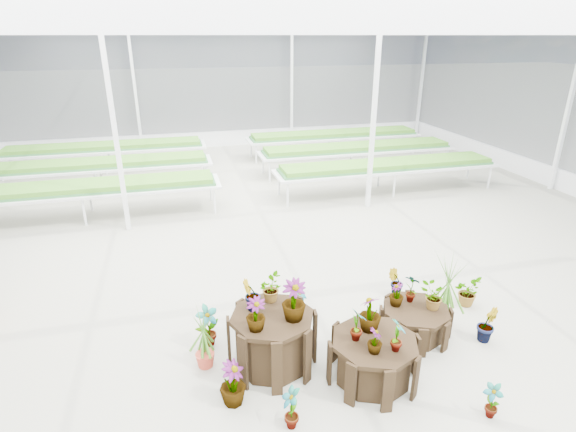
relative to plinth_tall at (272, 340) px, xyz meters
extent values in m
plane|color=gray|center=(0.77, 1.34, -0.39)|extent=(24.00, 24.00, 0.00)
cylinder|color=black|center=(0.00, 0.00, 0.00)|extent=(1.29, 1.29, 0.79)
cylinder|color=black|center=(1.20, -0.60, -0.09)|extent=(1.29, 1.29, 0.61)
cylinder|color=black|center=(2.20, 0.10, -0.17)|extent=(1.29, 1.29, 0.46)
imported|color=#3D7420|center=(-0.24, 0.17, 0.63)|extent=(0.33, 0.32, 0.47)
imported|color=#3D7420|center=(0.25, -0.15, 0.67)|extent=(0.38, 0.38, 0.55)
imported|color=#3D7420|center=(0.05, 0.36, 0.58)|extent=(0.30, 0.34, 0.38)
imported|color=#3D7420|center=(-0.26, -0.25, 0.61)|extent=(0.28, 0.28, 0.44)
imported|color=#3D7420|center=(0.97, -0.54, 0.46)|extent=(0.20, 0.28, 0.49)
imported|color=#3D7420|center=(1.36, -0.86, 0.45)|extent=(0.22, 0.28, 0.46)
imported|color=#3D7420|center=(1.22, -0.38, 0.47)|extent=(0.38, 0.38, 0.52)
imported|color=#3D7420|center=(1.09, -0.81, 0.38)|extent=(0.22, 0.22, 0.33)
imported|color=#3D7420|center=(1.95, 0.27, 0.25)|extent=(0.27, 0.27, 0.38)
imported|color=#3D7420|center=(2.41, 0.05, 0.26)|extent=(0.43, 0.40, 0.40)
imported|color=#3D7420|center=(2.21, 0.30, 0.29)|extent=(0.27, 0.29, 0.46)
imported|color=#3D7420|center=(-0.62, -0.57, -0.10)|extent=(0.46, 0.46, 0.58)
imported|color=#3D7420|center=(-0.81, 0.62, -0.07)|extent=(0.41, 0.36, 0.65)
imported|color=#3D7420|center=(-0.03, -1.09, -0.12)|extent=(0.21, 0.30, 0.55)
imported|color=#3D7420|center=(2.29, -1.53, -0.16)|extent=(0.20, 0.27, 0.47)
imported|color=#3D7420|center=(3.15, -0.27, -0.12)|extent=(0.38, 0.36, 0.55)
imported|color=#3D7420|center=(3.46, 0.63, -0.15)|extent=(0.58, 0.58, 0.49)
imported|color=#3D7420|center=(2.44, 1.20, -0.15)|extent=(0.31, 0.28, 0.49)
imported|color=#3D7420|center=(0.65, 0.96, -0.11)|extent=(0.34, 0.36, 0.56)
imported|color=#3D7420|center=(-0.15, 0.95, -0.13)|extent=(0.35, 0.35, 0.53)
camera|label=1|loc=(-1.04, -4.86, 3.81)|focal=28.00mm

